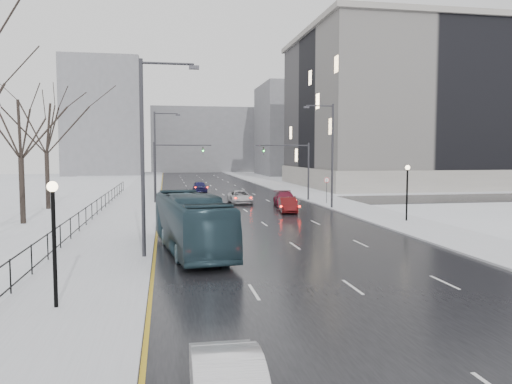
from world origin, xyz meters
TOP-DOWN VIEW (x-y plane):
  - road at (0.00, 60.00)m, footprint 16.00×150.00m
  - cross_road at (0.00, 48.00)m, footprint 130.00×10.00m
  - sidewalk_left at (-10.50, 60.00)m, footprint 5.00×150.00m
  - sidewalk_right at (10.50, 60.00)m, footprint 5.00×150.00m
  - park_strip at (-20.00, 60.00)m, footprint 14.00×150.00m
  - tree_park_d at (-17.80, 34.00)m, footprint 8.75×8.75m
  - tree_park_e at (-18.20, 44.00)m, footprint 9.45×9.45m
  - iron_fence at (-13.00, 30.00)m, footprint 0.06×70.00m
  - streetlight_r_mid at (8.17, 40.00)m, footprint 2.95×0.25m
  - streetlight_l_near at (-8.17, 20.00)m, footprint 2.95×0.25m
  - streetlight_l_far at (-8.17, 52.00)m, footprint 2.95×0.25m
  - lamppost_l at (-11.00, 12.00)m, footprint 0.36×0.36m
  - lamppost_r_mid at (11.00, 30.00)m, footprint 0.36×0.36m
  - mast_signal_right at (7.33, 48.00)m, footprint 6.10×0.33m
  - mast_signal_left at (-7.33, 48.00)m, footprint 6.10×0.33m
  - no_uturn_sign at (9.20, 44.00)m, footprint 0.60×0.06m
  - civic_building at (35.00, 72.00)m, footprint 41.00×31.00m
  - bldg_far_right at (28.00, 115.00)m, footprint 24.00×20.00m
  - bldg_far_left at (-22.00, 125.00)m, footprint 18.00×22.00m
  - bldg_far_center at (4.00, 140.00)m, footprint 30.00×18.00m
  - bus at (-5.94, 21.55)m, footprint 4.02×11.44m
  - sedan_center_near at (-3.50, 33.83)m, footprint 2.13×4.50m
  - sedan_right_near at (3.50, 37.70)m, footprint 1.98×4.26m
  - sedan_right_cross at (0.50, 46.58)m, footprint 2.34×4.90m
  - sedan_right_far at (4.50, 42.95)m, footprint 2.63×5.24m
  - sedan_center_far at (-2.65, 63.04)m, footprint 1.87×4.35m

SIDE VIEW (x-z plane):
  - tree_park_d at x=-17.80m, z-range -6.25..6.25m
  - tree_park_e at x=-18.20m, z-range -6.75..6.75m
  - road at x=0.00m, z-range 0.00..0.04m
  - cross_road at x=0.00m, z-range 0.00..0.04m
  - park_strip at x=-20.00m, z-range 0.00..0.12m
  - sidewalk_left at x=-10.50m, z-range 0.00..0.16m
  - sidewalk_right at x=10.50m, z-range 0.00..0.16m
  - sedan_right_cross at x=0.50m, z-range 0.04..1.39m
  - sedan_right_near at x=3.50m, z-range 0.04..1.39m
  - sedan_right_far at x=4.50m, z-range 0.04..1.50m
  - sedan_center_far at x=-2.65m, z-range 0.04..1.50m
  - sedan_center_near at x=-3.50m, z-range 0.04..1.53m
  - iron_fence at x=-13.00m, z-range 0.26..1.56m
  - bus at x=-5.94m, z-range 0.04..3.16m
  - no_uturn_sign at x=9.20m, z-range 0.95..3.65m
  - lamppost_l at x=-11.00m, z-range 0.80..5.08m
  - lamppost_r_mid at x=11.00m, z-range 0.80..5.08m
  - mast_signal_right at x=7.33m, z-range 0.86..7.36m
  - mast_signal_left at x=-7.33m, z-range 0.86..7.36m
  - streetlight_r_mid at x=8.17m, z-range 0.62..10.62m
  - streetlight_l_near at x=-8.17m, z-range 0.62..10.62m
  - streetlight_l_far at x=-8.17m, z-range 0.62..10.62m
  - bldg_far_center at x=4.00m, z-range 0.00..18.00m
  - bldg_far_right at x=28.00m, z-range 0.00..22.00m
  - civic_building at x=35.00m, z-range -1.19..23.61m
  - bldg_far_left at x=-22.00m, z-range 0.00..28.00m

